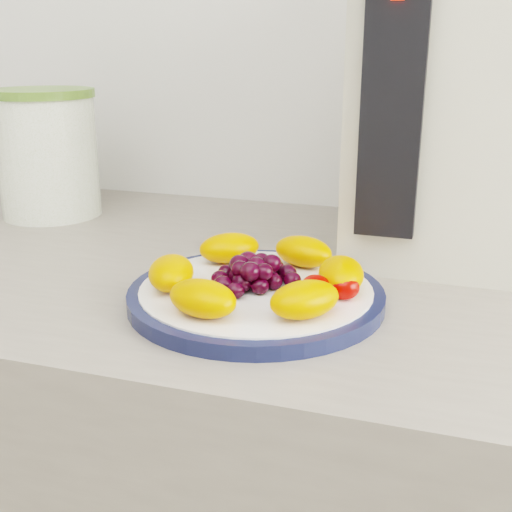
% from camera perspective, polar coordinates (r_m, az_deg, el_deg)
% --- Properties ---
extents(plate_rim, '(0.26, 0.26, 0.01)m').
position_cam_1_polar(plate_rim, '(0.65, -0.00, -3.58)').
color(plate_rim, '#141B3E').
rests_on(plate_rim, counter).
extents(plate_face, '(0.23, 0.23, 0.02)m').
position_cam_1_polar(plate_face, '(0.65, -0.00, -3.49)').
color(plate_face, white).
rests_on(plate_face, counter).
extents(canister, '(0.19, 0.19, 0.17)m').
position_cam_1_polar(canister, '(1.01, -18.02, 8.32)').
color(canister, '#536C15').
rests_on(canister, counter).
extents(canister_lid, '(0.20, 0.20, 0.01)m').
position_cam_1_polar(canister_lid, '(1.00, -18.56, 13.57)').
color(canister_lid, '#5A7D30').
rests_on(canister_lid, canister).
extents(appliance_body, '(0.21, 0.29, 0.36)m').
position_cam_1_polar(appliance_body, '(0.83, 16.92, 13.01)').
color(appliance_body, beige).
rests_on(appliance_body, counter).
extents(appliance_panel, '(0.06, 0.02, 0.27)m').
position_cam_1_polar(appliance_panel, '(0.69, 12.00, 12.83)').
color(appliance_panel, black).
rests_on(appliance_panel, appliance_body).
extents(fruit_plate, '(0.22, 0.22, 0.03)m').
position_cam_1_polar(fruit_plate, '(0.64, 0.42, -1.52)').
color(fruit_plate, orange).
rests_on(fruit_plate, plate_face).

